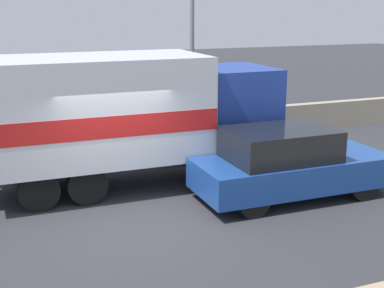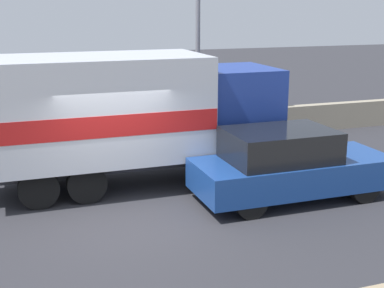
# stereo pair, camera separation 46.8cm
# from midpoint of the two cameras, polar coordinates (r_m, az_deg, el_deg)

# --- Properties ---
(ground_plane) EXTENTS (80.00, 80.00, 0.00)m
(ground_plane) POSITION_cam_midpoint_polar(r_m,az_deg,el_deg) (10.98, -5.49, -8.41)
(ground_plane) COLOR #2D2D33
(stone_wall_backdrop) EXTENTS (60.00, 0.35, 0.92)m
(stone_wall_backdrop) POSITION_cam_midpoint_polar(r_m,az_deg,el_deg) (16.40, -10.60, 0.89)
(stone_wall_backdrop) COLOR gray
(stone_wall_backdrop) RESTS_ON ground_plane
(street_lamp) EXTENTS (0.56, 0.28, 6.98)m
(street_lamp) POSITION_cam_midpoint_polar(r_m,az_deg,el_deg) (16.40, 1.48, 13.77)
(street_lamp) COLOR slate
(street_lamp) RESTS_ON ground_plane
(box_truck) EXTENTS (7.09, 2.53, 3.16)m
(box_truck) POSITION_cam_midpoint_polar(r_m,az_deg,el_deg) (12.79, -6.15, 3.26)
(box_truck) COLOR navy
(box_truck) RESTS_ON ground_plane
(car_hatchback) EXTENTS (4.50, 1.80, 1.63)m
(car_hatchback) POSITION_cam_midpoint_polar(r_m,az_deg,el_deg) (12.22, 11.34, -2.20)
(car_hatchback) COLOR navy
(car_hatchback) RESTS_ON ground_plane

